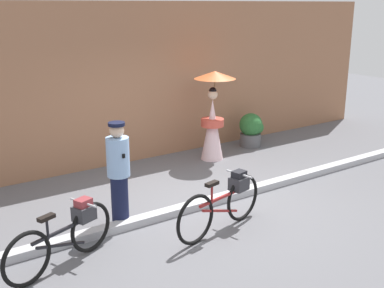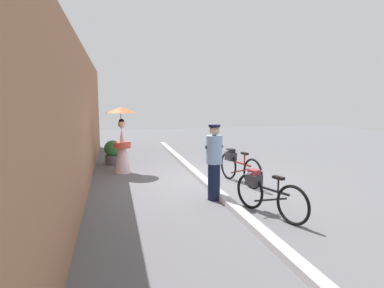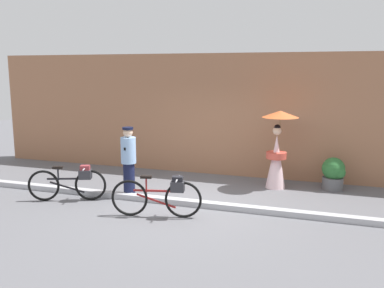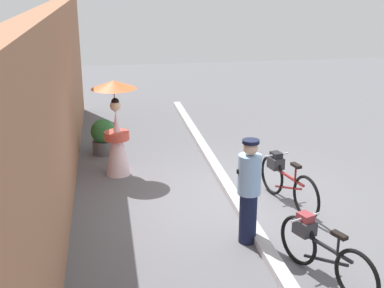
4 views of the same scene
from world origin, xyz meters
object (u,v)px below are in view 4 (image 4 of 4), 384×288
Objects in this scene: person_with_parasol at (116,127)px; bicycle_near_officer at (321,249)px; potted_plant_by_door at (104,136)px; bicycle_far_side at (285,179)px; person_officer at (249,189)px.

bicycle_near_officer is at bearing -149.38° from person_with_parasol.
potted_plant_by_door is at bearing 11.32° from person_with_parasol.
potted_plant_by_door is at bearing 43.77° from bicycle_far_side.
bicycle_far_side is 1.62m from person_officer.
bicycle_far_side is 0.93× the size of person_with_parasol.
person_officer is 3.58m from person_with_parasol.
potted_plant_by_door is (4.42, 2.07, -0.44)m from person_officer.
person_with_parasol reaches higher than bicycle_near_officer.
person_officer is at bearing -149.73° from person_with_parasol.
bicycle_near_officer is 6.14m from potted_plant_by_door.
person_with_parasol is 2.41× the size of potted_plant_by_door.
bicycle_far_side is at bearing -8.79° from bicycle_near_officer.
person_officer is (-1.20, 1.02, 0.41)m from bicycle_far_side.
person_officer is at bearing -154.93° from potted_plant_by_door.
bicycle_far_side is 4.46m from potted_plant_by_door.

